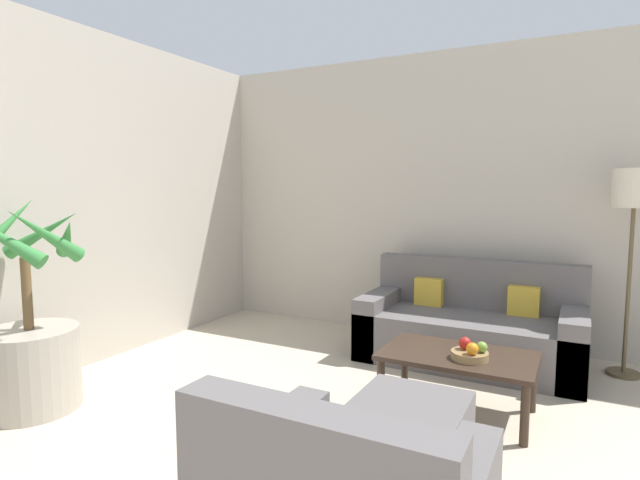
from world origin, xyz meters
name	(u,v)px	position (x,y,z in m)	size (l,w,h in m)	color
wall_back	(528,198)	(0.00, 6.51, 1.35)	(7.74, 0.06, 2.70)	#BCB2A3
potted_palm	(31,349)	(-2.68, 3.68, 0.40)	(0.75, 0.76, 1.41)	#ADA393
sofa_loveseat	(470,329)	(-0.35, 5.93, 0.27)	(1.74, 0.82, 0.82)	#605B5B
floor_lamp	(634,201)	(0.77, 6.16, 1.34)	(0.31, 0.31, 1.58)	brown
coffee_table	(458,361)	(-0.22, 4.90, 0.34)	(0.94, 0.58, 0.39)	#38281E
fruit_bowl	(470,355)	(-0.14, 4.83, 0.42)	(0.22, 0.22, 0.05)	#997A4C
apple_red	(465,343)	(-0.17, 4.85, 0.48)	(0.08, 0.08, 0.08)	red
apple_green	(482,347)	(-0.07, 4.84, 0.47)	(0.07, 0.07, 0.07)	olive
orange_fruit	(472,349)	(-0.11, 4.77, 0.48)	(0.07, 0.07, 0.07)	orange
ottoman	(411,438)	(-0.26, 4.06, 0.21)	(0.53, 0.47, 0.41)	#605B5B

